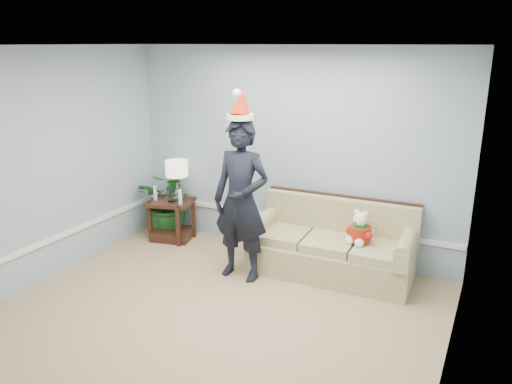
{
  "coord_description": "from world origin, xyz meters",
  "views": [
    {
      "loc": [
        2.48,
        -3.35,
        2.72
      ],
      "look_at": [
        -0.01,
        1.55,
        1.07
      ],
      "focal_mm": 35.0,
      "sensor_mm": 36.0,
      "label": 1
    }
  ],
  "objects_px": {
    "man": "(241,201)",
    "teddy_bear": "(360,231)",
    "table_lamp": "(177,170)",
    "houseplant": "(170,202)",
    "side_table": "(172,224)",
    "sofa": "(332,248)"
  },
  "relations": [
    {
      "from": "houseplant",
      "to": "man",
      "type": "distance_m",
      "value": 1.86
    },
    {
      "from": "sofa",
      "to": "side_table",
      "type": "distance_m",
      "value": 2.4
    },
    {
      "from": "side_table",
      "to": "teddy_bear",
      "type": "relative_size",
      "value": 1.72
    },
    {
      "from": "table_lamp",
      "to": "man",
      "type": "height_order",
      "value": "man"
    },
    {
      "from": "table_lamp",
      "to": "man",
      "type": "distance_m",
      "value": 1.55
    },
    {
      "from": "side_table",
      "to": "table_lamp",
      "type": "relative_size",
      "value": 1.24
    },
    {
      "from": "table_lamp",
      "to": "teddy_bear",
      "type": "relative_size",
      "value": 1.38
    },
    {
      "from": "teddy_bear",
      "to": "side_table",
      "type": "bearing_deg",
      "value": -165.67
    },
    {
      "from": "side_table",
      "to": "man",
      "type": "height_order",
      "value": "man"
    },
    {
      "from": "houseplant",
      "to": "man",
      "type": "xyz_separation_m",
      "value": [
        1.61,
        -0.78,
        0.48
      ]
    },
    {
      "from": "sofa",
      "to": "table_lamp",
      "type": "relative_size",
      "value": 3.46
    },
    {
      "from": "table_lamp",
      "to": "man",
      "type": "xyz_separation_m",
      "value": [
        1.39,
        -0.68,
        -0.05
      ]
    },
    {
      "from": "sofa",
      "to": "teddy_bear",
      "type": "xyz_separation_m",
      "value": [
        0.35,
        -0.08,
        0.3
      ]
    },
    {
      "from": "table_lamp",
      "to": "houseplant",
      "type": "distance_m",
      "value": 0.59
    },
    {
      "from": "sofa",
      "to": "table_lamp",
      "type": "xyz_separation_m",
      "value": [
        -2.33,
        0.08,
        0.69
      ]
    },
    {
      "from": "man",
      "to": "teddy_bear",
      "type": "relative_size",
      "value": 4.68
    },
    {
      "from": "man",
      "to": "teddy_bear",
      "type": "xyz_separation_m",
      "value": [
        1.28,
        0.52,
        -0.34
      ]
    },
    {
      "from": "table_lamp",
      "to": "houseplant",
      "type": "height_order",
      "value": "table_lamp"
    },
    {
      "from": "sofa",
      "to": "houseplant",
      "type": "distance_m",
      "value": 2.56
    },
    {
      "from": "side_table",
      "to": "table_lamp",
      "type": "bearing_deg",
      "value": 46.58
    },
    {
      "from": "teddy_bear",
      "to": "man",
      "type": "bearing_deg",
      "value": -141.83
    },
    {
      "from": "sofa",
      "to": "man",
      "type": "height_order",
      "value": "man"
    }
  ]
}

